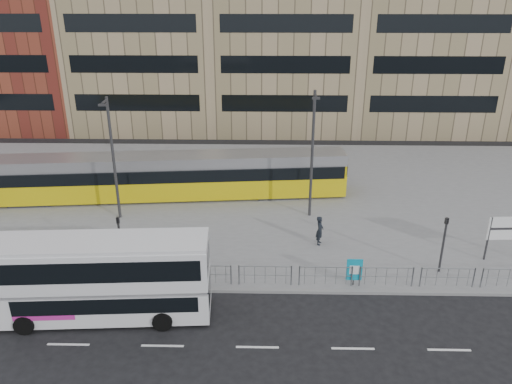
{
  "coord_description": "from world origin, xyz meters",
  "views": [
    {
      "loc": [
        2.3,
        -20.76,
        14.1
      ],
      "look_at": [
        1.73,
        6.0,
        2.88
      ],
      "focal_mm": 35.0,
      "sensor_mm": 36.0,
      "label": 1
    }
  ],
  "objects_px": {
    "traffic_light_east": "(444,238)",
    "traffic_light_west": "(120,237)",
    "station_sign": "(508,230)",
    "tram": "(156,177)",
    "ad_panel": "(354,270)",
    "pedestrian": "(320,230)",
    "lamp_post_west": "(113,154)",
    "lamp_post_east": "(312,150)",
    "double_decker_bus": "(99,276)"
  },
  "relations": [
    {
      "from": "lamp_post_east",
      "to": "traffic_light_east",
      "type": "bearing_deg",
      "value": -46.87
    },
    {
      "from": "pedestrian",
      "to": "traffic_light_west",
      "type": "bearing_deg",
      "value": 119.7
    },
    {
      "from": "tram",
      "to": "pedestrian",
      "type": "bearing_deg",
      "value": -37.09
    },
    {
      "from": "traffic_light_east",
      "to": "ad_panel",
      "type": "bearing_deg",
      "value": 172.98
    },
    {
      "from": "double_decker_bus",
      "to": "lamp_post_west",
      "type": "relative_size",
      "value": 1.27
    },
    {
      "from": "pedestrian",
      "to": "station_sign",
      "type": "bearing_deg",
      "value": -85.7
    },
    {
      "from": "ad_panel",
      "to": "lamp_post_east",
      "type": "relative_size",
      "value": 0.18
    },
    {
      "from": "traffic_light_east",
      "to": "traffic_light_west",
      "type": "bearing_deg",
      "value": 157.66
    },
    {
      "from": "ad_panel",
      "to": "traffic_light_east",
      "type": "relative_size",
      "value": 0.47
    },
    {
      "from": "double_decker_bus",
      "to": "ad_panel",
      "type": "distance_m",
      "value": 12.12
    },
    {
      "from": "tram",
      "to": "traffic_light_west",
      "type": "bearing_deg",
      "value": -94.4
    },
    {
      "from": "lamp_post_west",
      "to": "lamp_post_east",
      "type": "distance_m",
      "value": 12.26
    },
    {
      "from": "station_sign",
      "to": "traffic_light_west",
      "type": "relative_size",
      "value": 0.82
    },
    {
      "from": "traffic_light_west",
      "to": "tram",
      "type": "bearing_deg",
      "value": 86.4
    },
    {
      "from": "pedestrian",
      "to": "traffic_light_west",
      "type": "distance_m",
      "value": 11.07
    },
    {
      "from": "ad_panel",
      "to": "pedestrian",
      "type": "bearing_deg",
      "value": 107.4
    },
    {
      "from": "double_decker_bus",
      "to": "tram",
      "type": "distance_m",
      "value": 13.43
    },
    {
      "from": "tram",
      "to": "ad_panel",
      "type": "height_order",
      "value": "tram"
    },
    {
      "from": "station_sign",
      "to": "double_decker_bus",
      "type": "bearing_deg",
      "value": -168.43
    },
    {
      "from": "station_sign",
      "to": "lamp_post_west",
      "type": "height_order",
      "value": "lamp_post_west"
    },
    {
      "from": "double_decker_bus",
      "to": "ad_panel",
      "type": "relative_size",
      "value": 6.74
    },
    {
      "from": "pedestrian",
      "to": "traffic_light_west",
      "type": "height_order",
      "value": "traffic_light_west"
    },
    {
      "from": "ad_panel",
      "to": "traffic_light_west",
      "type": "distance_m",
      "value": 11.96
    },
    {
      "from": "double_decker_bus",
      "to": "traffic_light_east",
      "type": "distance_m",
      "value": 16.96
    },
    {
      "from": "pedestrian",
      "to": "lamp_post_west",
      "type": "distance_m",
      "value": 13.37
    },
    {
      "from": "station_sign",
      "to": "traffic_light_west",
      "type": "height_order",
      "value": "traffic_light_west"
    },
    {
      "from": "station_sign",
      "to": "ad_panel",
      "type": "height_order",
      "value": "station_sign"
    },
    {
      "from": "tram",
      "to": "traffic_light_west",
      "type": "relative_size",
      "value": 8.54
    },
    {
      "from": "traffic_light_west",
      "to": "traffic_light_east",
      "type": "xyz_separation_m",
      "value": [
        16.56,
        0.27,
        0.0
      ]
    },
    {
      "from": "lamp_post_east",
      "to": "double_decker_bus",
      "type": "bearing_deg",
      "value": -133.93
    },
    {
      "from": "double_decker_bus",
      "to": "tram",
      "type": "height_order",
      "value": "double_decker_bus"
    },
    {
      "from": "ad_panel",
      "to": "pedestrian",
      "type": "relative_size",
      "value": 0.85
    },
    {
      "from": "station_sign",
      "to": "ad_panel",
      "type": "xyz_separation_m",
      "value": [
        -8.55,
        -2.72,
        -0.91
      ]
    },
    {
      "from": "traffic_light_east",
      "to": "tram",
      "type": "bearing_deg",
      "value": 127.2
    },
    {
      "from": "station_sign",
      "to": "ad_panel",
      "type": "distance_m",
      "value": 9.02
    },
    {
      "from": "pedestrian",
      "to": "lamp_post_west",
      "type": "height_order",
      "value": "lamp_post_west"
    },
    {
      "from": "traffic_light_west",
      "to": "station_sign",
      "type": "bearing_deg",
      "value": -0.17
    },
    {
      "from": "double_decker_bus",
      "to": "lamp_post_west",
      "type": "distance_m",
      "value": 10.52
    },
    {
      "from": "ad_panel",
      "to": "pedestrian",
      "type": "height_order",
      "value": "pedestrian"
    },
    {
      "from": "lamp_post_west",
      "to": "tram",
      "type": "bearing_deg",
      "value": 62.26
    },
    {
      "from": "ad_panel",
      "to": "lamp_post_west",
      "type": "bearing_deg",
      "value": 151.9
    },
    {
      "from": "tram",
      "to": "ad_panel",
      "type": "relative_size",
      "value": 18.05
    },
    {
      "from": "lamp_post_east",
      "to": "tram",
      "type": "bearing_deg",
      "value": 165.07
    },
    {
      "from": "ad_panel",
      "to": "lamp_post_east",
      "type": "bearing_deg",
      "value": 101.32
    },
    {
      "from": "double_decker_bus",
      "to": "pedestrian",
      "type": "height_order",
      "value": "double_decker_bus"
    },
    {
      "from": "traffic_light_east",
      "to": "lamp_post_east",
      "type": "distance_m",
      "value": 9.48
    },
    {
      "from": "tram",
      "to": "station_sign",
      "type": "xyz_separation_m",
      "value": [
        20.6,
        -8.13,
        0.21
      ]
    },
    {
      "from": "tram",
      "to": "ad_panel",
      "type": "distance_m",
      "value": 16.22
    },
    {
      "from": "lamp_post_west",
      "to": "traffic_light_east",
      "type": "bearing_deg",
      "value": -18.28
    },
    {
      "from": "double_decker_bus",
      "to": "lamp_post_east",
      "type": "relative_size",
      "value": 1.21
    }
  ]
}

